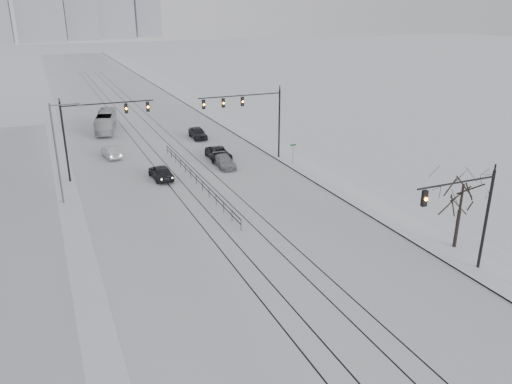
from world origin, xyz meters
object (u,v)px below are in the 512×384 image
Objects in this scene: bare_tree at (463,191)px; sedan_nb_far at (198,133)px; traffic_mast_near at (469,210)px; sedan_sb_outer at (111,152)px; sedan_sb_inner at (161,172)px; box_truck at (106,122)px; sedan_nb_right at (224,161)px; sedan_nb_front at (219,154)px.

bare_tree is 1.37× the size of sedan_nb_far.
bare_tree is (2.41, 3.00, -0.07)m from traffic_mast_near.
bare_tree is at bearing 112.45° from sedan_sb_outer.
box_truck reaches higher than sedan_sb_inner.
sedan_sb_inner is 7.49m from sedan_nb_right.
sedan_nb_front is at bearing -92.93° from sedan_nb_far.
sedan_nb_right is 0.45× the size of box_truck.
bare_tree reaches higher than box_truck.
sedan_nb_far is (0.70, 10.43, 0.06)m from sedan_nb_front.
sedan_sb_inner is 1.06× the size of sedan_sb_outer.
traffic_mast_near reaches higher than sedan_nb_front.
sedan_sb_outer is at bearing 157.32° from sedan_nb_front.
sedan_sb_outer is at bearing 114.95° from traffic_mast_near.
traffic_mast_near is at bearing 119.25° from box_truck.
box_truck is at bearing 121.10° from sedan_nb_front.
sedan_nb_front is 1.13× the size of sedan_nb_far.
traffic_mast_near is 42.16m from sedan_nb_far.
bare_tree is 27.01m from sedan_nb_right.
bare_tree reaches higher than sedan_nb_front.
box_truck is (1.33, 13.89, 0.68)m from sedan_sb_outer.
traffic_mast_near is 1.39× the size of sedan_nb_front.
bare_tree is at bearing -69.41° from sedan_nb_front.
sedan_sb_inner is at bearing -166.70° from sedan_nb_right.
bare_tree is at bearing 120.53° from sedan_sb_inner.
sedan_sb_inner reaches higher than sedan_nb_right.
sedan_sb_inner is 0.88× the size of sedan_nb_front.
sedan_nb_far reaches higher than sedan_sb_outer.
bare_tree reaches higher than sedan_sb_outer.
bare_tree is 1.38× the size of sedan_sb_inner.
sedan_nb_far reaches higher than sedan_sb_inner.
sedan_nb_far is at bearing 90.34° from sedan_nb_front.
box_truck is at bearing 110.90° from bare_tree.
sedan_sb_outer is at bearing 144.63° from sedan_nb_right.
sedan_sb_outer is 0.43× the size of box_truck.
bare_tree is 0.62× the size of box_truck.
sedan_nb_far is at bearing 88.50° from sedan_nb_right.
sedan_sb_inner is (-13.65, 26.96, -3.81)m from traffic_mast_near.
sedan_nb_front is (-5.91, 31.24, -3.86)m from traffic_mast_near.
sedan_sb_inner is at bearing 123.84° from bare_tree.
sedan_nb_front reaches higher than sedan_sb_outer.
bare_tree is 39.58m from sedan_nb_far.
sedan_nb_right is 13.42m from sedan_nb_far.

